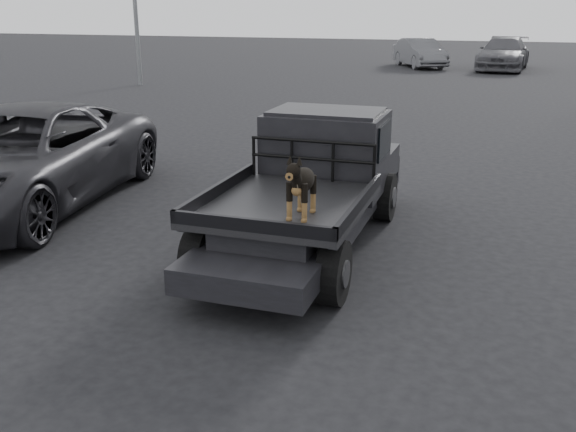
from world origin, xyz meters
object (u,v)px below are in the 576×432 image
(distant_car_a, at_px, (420,53))
(parked_suv, at_px, (19,159))
(distant_car_b, at_px, (504,54))
(dog, at_px, (302,186))
(flatbed_ute, at_px, (308,215))

(distant_car_a, bearing_deg, parked_suv, -123.41)
(distant_car_a, height_order, distant_car_b, distant_car_b)
(dog, xyz_separation_m, distant_car_b, (1.81, 29.98, -0.45))
(distant_car_b, bearing_deg, dog, -88.43)
(flatbed_ute, height_order, distant_car_a, distant_car_a)
(dog, xyz_separation_m, parked_suv, (-5.45, 1.66, -0.45))
(flatbed_ute, distance_m, distant_car_a, 28.76)
(flatbed_ute, distance_m, dog, 1.69)
(parked_suv, xyz_separation_m, distant_car_a, (2.86, 28.44, -0.07))
(dog, distance_m, distant_car_a, 30.21)
(dog, bearing_deg, parked_suv, 163.10)
(flatbed_ute, bearing_deg, distant_car_b, 85.67)
(parked_suv, relative_size, distant_car_b, 1.05)
(flatbed_ute, bearing_deg, dog, -75.96)
(parked_suv, bearing_deg, distant_car_b, 67.44)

